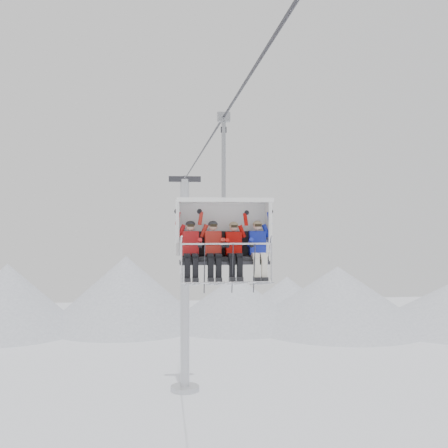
{
  "coord_description": "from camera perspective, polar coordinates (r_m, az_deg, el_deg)",
  "views": [
    {
      "loc": [
        -1.48,
        -13.16,
        10.93
      ],
      "look_at": [
        0.0,
        0.0,
        10.76
      ],
      "focal_mm": 45.0,
      "sensor_mm": 36.0,
      "label": 1
    }
  ],
  "objects": [
    {
      "name": "ridgeline",
      "position": [
        55.8,
        -6.51,
        -7.62
      ],
      "size": [
        72.0,
        21.0,
        7.0
      ],
      "color": "silver",
      "rests_on": "ground"
    },
    {
      "name": "lift_tower_right",
      "position": [
        35.56,
        -4.0,
        -7.61
      ],
      "size": [
        2.0,
        1.8,
        13.48
      ],
      "color": "#B8BBC0",
      "rests_on": "ground"
    },
    {
      "name": "haul_cable",
      "position": [
        13.45,
        0.0,
        10.87
      ],
      "size": [
        0.06,
        50.0,
        0.06
      ],
      "primitive_type": "cylinder",
      "rotation": [
        1.57,
        0.0,
        0.0
      ],
      "color": "#313036",
      "rests_on": "lift_tower_left"
    },
    {
      "name": "chairlift_carrier",
      "position": [
        13.44,
        -0.09,
        -0.48
      ],
      "size": [
        2.24,
        1.17,
        3.98
      ],
      "color": "black",
      "rests_on": "haul_cable"
    },
    {
      "name": "skier_far_left",
      "position": [
        13.09,
        -3.41,
        -2.54
      ],
      "size": [
        0.38,
        1.69,
        1.54
      ],
      "color": "red",
      "rests_on": "chairlift_carrier"
    },
    {
      "name": "skier_center_left",
      "position": [
        13.13,
        -1.09,
        -2.53
      ],
      "size": [
        0.38,
        1.69,
        1.54
      ],
      "color": "red",
      "rests_on": "chairlift_carrier"
    },
    {
      "name": "skier_center_right",
      "position": [
        13.18,
        1.04,
        -2.56
      ],
      "size": [
        0.37,
        1.69,
        1.51
      ],
      "color": "#C10D07",
      "rests_on": "chairlift_carrier"
    },
    {
      "name": "skier_far_right",
      "position": [
        13.27,
        3.48,
        -2.49
      ],
      "size": [
        0.38,
        1.69,
        1.54
      ],
      "color": "#1726B0",
      "rests_on": "chairlift_carrier"
    }
  ]
}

